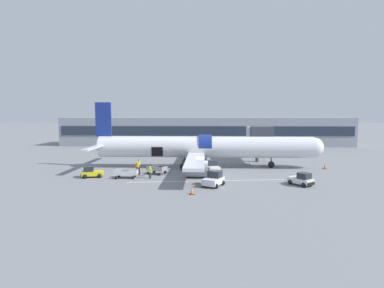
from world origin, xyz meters
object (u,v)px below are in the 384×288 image
baggage_tug_mid (92,173)px  suitcase_on_tarmac_upright (139,172)px  ground_crew_loader_a (139,165)px  baggage_cart_queued (127,174)px  ground_crew_driver (150,172)px  baggage_tug_spare (301,180)px  airplane (202,148)px  baggage_tug_rear (214,180)px  baggage_cart_loading (158,170)px  baggage_tug_lead (212,167)px  ground_crew_loader_b (137,167)px

baggage_tug_mid → suitcase_on_tarmac_upright: size_ratio=4.39×
ground_crew_loader_a → baggage_cart_queued: bearing=-95.1°
ground_crew_driver → suitcase_on_tarmac_upright: (-2.03, 2.41, -0.55)m
baggage_tug_spare → baggage_cart_queued: bearing=171.5°
airplane → suitcase_on_tarmac_upright: (-8.65, -5.95, -2.76)m
baggage_tug_rear → baggage_cart_loading: baggage_tug_rear is taller
baggage_tug_mid → suitcase_on_tarmac_upright: bearing=19.8°
airplane → baggage_tug_rear: bearing=-83.3°
baggage_tug_lead → baggage_tug_spare: (10.10, -7.53, -0.04)m
baggage_tug_mid → baggage_tug_rear: size_ratio=0.90×
ground_crew_loader_b → baggage_cart_queued: bearing=-99.4°
baggage_cart_queued → baggage_tug_lead: bearing=21.2°
baggage_tug_mid → baggage_tug_spare: baggage_tug_spare is taller
baggage_tug_mid → baggage_tug_rear: baggage_tug_rear is taller
baggage_tug_spare → ground_crew_loader_a: size_ratio=1.81×
suitcase_on_tarmac_upright → baggage_cart_loading: bearing=9.1°
ground_crew_driver → suitcase_on_tarmac_upright: size_ratio=2.35×
baggage_tug_mid → baggage_cart_loading: size_ratio=0.86×
airplane → baggage_tug_spare: size_ratio=11.99×
suitcase_on_tarmac_upright → airplane: bearing=34.5°
baggage_tug_lead → baggage_tug_spare: bearing=-36.7°
baggage_tug_mid → ground_crew_driver: bearing=-2.6°
airplane → baggage_tug_spare: bearing=-44.5°
baggage_cart_loading → baggage_cart_queued: (-3.61, -2.69, -0.03)m
ground_crew_loader_a → ground_crew_loader_b: bearing=-84.9°
baggage_cart_loading → ground_crew_loader_a: ground_crew_loader_a is taller
baggage_cart_loading → baggage_cart_queued: size_ratio=0.87×
baggage_cart_queued → suitcase_on_tarmac_upright: size_ratio=5.83×
baggage_cart_queued → baggage_tug_spare: bearing=-8.5°
baggage_tug_lead → baggage_cart_loading: (-7.60, -1.66, -0.14)m
airplane → baggage_tug_spare: airplane is taller
baggage_tug_spare → suitcase_on_tarmac_upright: baggage_tug_spare is taller
baggage_cart_loading → suitcase_on_tarmac_upright: baggage_cart_loading is taller
suitcase_on_tarmac_upright → ground_crew_loader_b: bearing=108.4°
ground_crew_loader_a → airplane: bearing=18.1°
ground_crew_loader_a → baggage_tug_lead: bearing=-4.6°
airplane → baggage_tug_rear: airplane is taller
baggage_tug_lead → baggage_cart_queued: bearing=-158.8°
ground_crew_loader_b → ground_crew_driver: bearing=-56.8°
baggage_cart_loading → ground_crew_loader_b: 3.17m
ground_crew_driver → baggage_tug_rear: bearing=-24.5°
baggage_cart_queued → ground_crew_loader_b: 3.73m
airplane → baggage_tug_mid: size_ratio=12.21×
baggage_tug_lead → ground_crew_driver: (-8.12, -4.48, 0.15)m
baggage_tug_rear → baggage_tug_spare: size_ratio=1.09×
suitcase_on_tarmac_upright → baggage_cart_queued: bearing=-115.0°
baggage_tug_lead → baggage_cart_queued: (-11.21, -4.35, -0.17)m
baggage_cart_queued → airplane: bearing=40.3°
baggage_tug_spare → baggage_cart_queued: size_ratio=0.77×
baggage_tug_spare → ground_crew_driver: 18.47m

